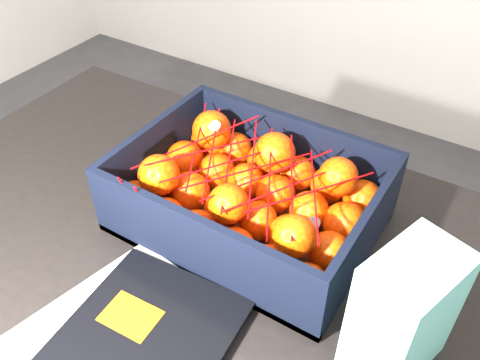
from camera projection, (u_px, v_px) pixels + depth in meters
The scene contains 6 objects.
table at pixel (205, 309), 0.82m from camera, with size 1.22×0.83×0.75m.
magazine_stack at pixel (120, 345), 0.65m from camera, with size 0.32×0.32×0.02m.
produce_crate at pixel (250, 203), 0.82m from camera, with size 0.39×0.30×0.13m.
clementine_heap at pixel (247, 195), 0.81m from camera, with size 0.37×0.27×0.12m.
mesh_net at pixel (243, 169), 0.77m from camera, with size 0.32×0.26×0.09m.
retail_carton at pixel (403, 313), 0.60m from camera, with size 0.08×0.12×0.18m, color white.
Camera 1 is at (0.61, -0.33, 1.34)m, focal length 37.81 mm.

